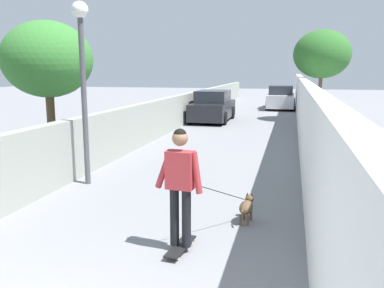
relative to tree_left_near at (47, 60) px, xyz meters
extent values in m
plane|color=gray|center=(6.50, -4.12, -2.82)|extent=(80.00, 80.00, 0.00)
cube|color=#999E93|center=(4.50, -1.40, -2.10)|extent=(48.00, 0.30, 1.42)
cube|color=white|center=(4.50, -6.84, -1.73)|extent=(48.00, 0.30, 2.17)
cylinder|color=brown|center=(0.00, 0.00, -1.76)|extent=(0.23, 0.23, 2.11)
ellipsoid|color=#387A33|center=(0.00, 0.00, 0.02)|extent=(2.40, 2.40, 2.03)
cylinder|color=brown|center=(11.50, -7.74, -1.58)|extent=(0.18, 0.18, 2.48)
ellipsoid|color=#2D6628|center=(11.50, -7.74, 0.50)|extent=(2.78, 2.78, 2.36)
cylinder|color=#4C4C51|center=(-1.68, -1.95, -0.99)|extent=(0.12, 0.12, 3.66)
sphere|color=silver|center=(-1.68, -1.95, 0.99)|extent=(0.36, 0.36, 0.36)
cube|color=black|center=(-4.55, -4.93, -2.75)|extent=(0.82, 0.28, 0.02)
cylinder|color=beige|center=(-4.26, -4.89, -2.79)|extent=(0.06, 0.04, 0.06)
cylinder|color=beige|center=(-4.27, -5.03, -2.79)|extent=(0.06, 0.04, 0.06)
cylinder|color=beige|center=(-4.82, -4.83, -2.79)|extent=(0.06, 0.04, 0.06)
cylinder|color=beige|center=(-4.83, -4.97, -2.79)|extent=(0.06, 0.04, 0.06)
cylinder|color=black|center=(-4.54, -4.84, -2.31)|extent=(0.14, 0.14, 0.85)
cylinder|color=black|center=(-4.56, -5.02, -2.31)|extent=(0.14, 0.14, 0.85)
cube|color=#B23338|center=(-4.55, -4.93, -1.62)|extent=(0.26, 0.40, 0.53)
cylinder|color=#B23338|center=(-4.52, -4.69, -1.63)|extent=(0.12, 0.29, 0.58)
cylinder|color=#B23338|center=(-4.57, -5.17, -1.64)|extent=(0.11, 0.18, 0.59)
sphere|color=#9E7051|center=(-4.55, -4.93, -1.17)|extent=(0.22, 0.22, 0.22)
sphere|color=black|center=(-4.55, -4.93, -1.13)|extent=(0.19, 0.19, 0.19)
ellipsoid|color=brown|center=(-3.23, -5.72, -2.55)|extent=(0.44, 0.26, 0.22)
sphere|color=brown|center=(-2.95, -5.75, -2.48)|extent=(0.15, 0.15, 0.15)
cone|color=black|center=(-2.95, -5.71, -2.40)|extent=(0.06, 0.06, 0.06)
cone|color=black|center=(-2.96, -5.79, -2.40)|extent=(0.06, 0.06, 0.06)
cylinder|color=brown|center=(-3.08, -5.67, -2.73)|extent=(0.04, 0.04, 0.18)
cylinder|color=brown|center=(-3.10, -5.79, -2.73)|extent=(0.04, 0.04, 0.18)
cylinder|color=brown|center=(-3.35, -5.64, -2.73)|extent=(0.04, 0.04, 0.18)
cylinder|color=brown|center=(-3.37, -5.76, -2.73)|extent=(0.04, 0.04, 0.18)
cylinder|color=brown|center=(-3.49, -5.69, -2.47)|extent=(0.14, 0.04, 0.13)
cylinder|color=black|center=(-3.89, -5.32, -2.09)|extent=(1.33, 0.80, 0.66)
cube|color=black|center=(10.22, -2.55, -2.26)|extent=(4.19, 1.70, 0.80)
cube|color=#262B33|center=(10.22, -2.55, -1.58)|extent=(2.18, 1.50, 0.60)
cylinder|color=black|center=(11.52, -1.76, -2.50)|extent=(0.64, 0.22, 0.64)
cylinder|color=black|center=(11.52, -3.34, -2.50)|extent=(0.64, 0.22, 0.64)
cylinder|color=black|center=(8.92, -1.76, -2.50)|extent=(0.64, 0.22, 0.64)
cylinder|color=black|center=(8.92, -3.34, -2.50)|extent=(0.64, 0.22, 0.64)
cube|color=silver|center=(17.75, -5.69, -2.26)|extent=(4.12, 1.70, 0.80)
cube|color=#262B33|center=(17.75, -5.69, -1.58)|extent=(2.14, 1.50, 0.60)
cylinder|color=black|center=(19.02, -4.90, -2.50)|extent=(0.64, 0.22, 0.64)
cylinder|color=black|center=(19.02, -6.48, -2.50)|extent=(0.64, 0.22, 0.64)
cylinder|color=black|center=(16.47, -4.90, -2.50)|extent=(0.64, 0.22, 0.64)
cylinder|color=black|center=(16.47, -6.48, -2.50)|extent=(0.64, 0.22, 0.64)
camera|label=1|loc=(-9.78, -6.39, -0.26)|focal=37.84mm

